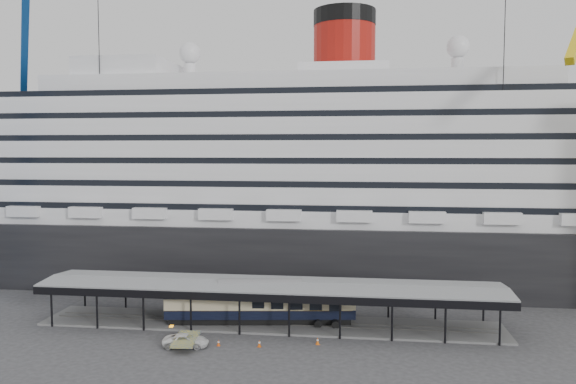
{
  "coord_description": "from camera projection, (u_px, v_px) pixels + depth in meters",
  "views": [
    {
      "loc": [
        10.8,
        -61.24,
        21.12
      ],
      "look_at": [
        1.84,
        8.0,
        16.04
      ],
      "focal_mm": 35.0,
      "sensor_mm": 36.0,
      "label": 1
    }
  ],
  "objects": [
    {
      "name": "traffic_cone_right",
      "position": [
        318.0,
        341.0,
        61.38
      ],
      "size": [
        0.55,
        0.55,
        0.81
      ],
      "rotation": [
        0.0,
        0.0,
        0.43
      ],
      "color": "orange",
      "rests_on": "ground"
    },
    {
      "name": "traffic_cone_left",
      "position": [
        218.0,
        343.0,
        60.95
      ],
      "size": [
        0.36,
        0.36,
        0.69
      ],
      "rotation": [
        0.0,
        0.0,
        -0.01
      ],
      "color": "#EA510D",
      "rests_on": "ground"
    },
    {
      "name": "traffic_cone_mid",
      "position": [
        259.0,
        343.0,
        60.62
      ],
      "size": [
        0.46,
        0.46,
        0.79
      ],
      "rotation": [
        0.0,
        0.0,
        -0.15
      ],
      "color": "#D0500B",
      "rests_on": "ground"
    },
    {
      "name": "ground",
      "position": [
        263.0,
        338.0,
        63.49
      ],
      "size": [
        200.0,
        200.0,
        0.0
      ],
      "primitive_type": "plane",
      "color": "#353537",
      "rests_on": "ground"
    },
    {
      "name": "cruise_ship",
      "position": [
        296.0,
        168.0,
        93.8
      ],
      "size": [
        130.0,
        30.0,
        43.9
      ],
      "color": "black",
      "rests_on": "ground"
    },
    {
      "name": "platform_canopy",
      "position": [
        270.0,
        306.0,
        68.26
      ],
      "size": [
        56.0,
        9.18,
        5.3
      ],
      "color": "slate",
      "rests_on": "ground"
    },
    {
      "name": "port_truck",
      "position": [
        186.0,
        341.0,
        60.59
      ],
      "size": [
        5.1,
        2.74,
        1.36
      ],
      "primitive_type": "imported",
      "rotation": [
        0.0,
        0.0,
        1.67
      ],
      "color": "white",
      "rests_on": "ground"
    },
    {
      "name": "pullman_carriage",
      "position": [
        260.0,
        302.0,
        68.38
      ],
      "size": [
        23.16,
        5.93,
        22.56
      ],
      "rotation": [
        0.0,
        0.0,
        0.13
      ],
      "color": "black",
      "rests_on": "ground"
    }
  ]
}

